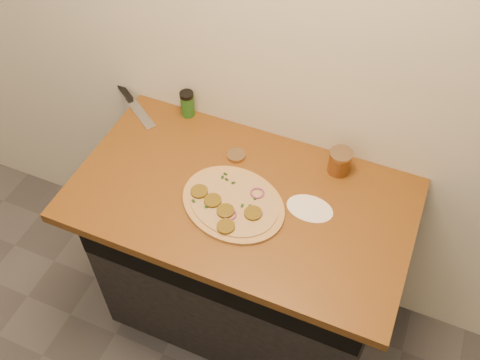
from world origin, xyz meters
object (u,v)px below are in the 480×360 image
at_px(chefs_knife, 132,102).
at_px(salsa_jar, 340,162).
at_px(spice_shaker, 187,104).
at_px(pizza, 233,203).

relative_size(chefs_knife, salsa_jar, 2.96).
bearing_deg(spice_shaker, salsa_jar, -5.11).
bearing_deg(pizza, chefs_knife, 151.01).
bearing_deg(chefs_knife, spice_shaker, 6.09).
bearing_deg(spice_shaker, pizza, -45.55).
distance_m(salsa_jar, spice_shaker, 0.64).
relative_size(salsa_jar, spice_shaker, 0.83).
height_order(chefs_knife, salsa_jar, salsa_jar).
height_order(salsa_jar, spice_shaker, spice_shaker).
xyz_separation_m(pizza, salsa_jar, (0.29, 0.30, 0.04)).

